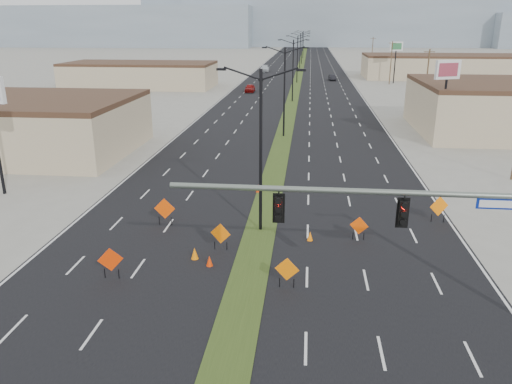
# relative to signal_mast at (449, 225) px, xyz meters

# --- Properties ---
(ground) EXTENTS (600.00, 600.00, 0.00)m
(ground) POSITION_rel_signal_mast_xyz_m (-8.56, -2.00, -4.79)
(ground) COLOR gray
(ground) RESTS_ON ground
(road_surface) EXTENTS (25.00, 400.00, 0.02)m
(road_surface) POSITION_rel_signal_mast_xyz_m (-8.56, 98.00, -4.79)
(road_surface) COLOR black
(road_surface) RESTS_ON ground
(median_strip) EXTENTS (2.00, 400.00, 0.04)m
(median_strip) POSITION_rel_signal_mast_xyz_m (-8.56, 98.00, -4.79)
(median_strip) COLOR #2E4217
(median_strip) RESTS_ON ground
(building_sw_far) EXTENTS (30.00, 14.00, 4.50)m
(building_sw_far) POSITION_rel_signal_mast_xyz_m (-40.56, 83.00, -2.54)
(building_sw_far) COLOR tan
(building_sw_far) RESTS_ON ground
(building_se_far) EXTENTS (44.00, 16.00, 5.00)m
(building_se_far) POSITION_rel_signal_mast_xyz_m (29.44, 108.00, -2.29)
(building_se_far) COLOR tan
(building_se_far) RESTS_ON ground
(mesa_west) EXTENTS (180.00, 50.00, 22.00)m
(mesa_west) POSITION_rel_signal_mast_xyz_m (-128.56, 278.00, 6.21)
(mesa_west) COLOR gray
(mesa_west) RESTS_ON ground
(mesa_center) EXTENTS (220.00, 50.00, 28.00)m
(mesa_center) POSITION_rel_signal_mast_xyz_m (31.44, 298.00, 9.21)
(mesa_center) COLOR gray
(mesa_center) RESTS_ON ground
(mesa_backdrop) EXTENTS (140.00, 50.00, 32.00)m
(mesa_backdrop) POSITION_rel_signal_mast_xyz_m (-38.56, 318.00, 11.21)
(mesa_backdrop) COLOR gray
(mesa_backdrop) RESTS_ON ground
(signal_mast) EXTENTS (16.30, 0.60, 8.00)m
(signal_mast) POSITION_rel_signal_mast_xyz_m (0.00, 0.00, 0.00)
(signal_mast) COLOR slate
(signal_mast) RESTS_ON ground
(streetlight_0) EXTENTS (5.15, 0.24, 10.02)m
(streetlight_0) POSITION_rel_signal_mast_xyz_m (-8.56, 10.00, 0.63)
(streetlight_0) COLOR black
(streetlight_0) RESTS_ON ground
(streetlight_1) EXTENTS (5.15, 0.24, 10.02)m
(streetlight_1) POSITION_rel_signal_mast_xyz_m (-8.56, 38.00, 0.63)
(streetlight_1) COLOR black
(streetlight_1) RESTS_ON ground
(streetlight_2) EXTENTS (5.15, 0.24, 10.02)m
(streetlight_2) POSITION_rel_signal_mast_xyz_m (-8.56, 66.00, 0.63)
(streetlight_2) COLOR black
(streetlight_2) RESTS_ON ground
(streetlight_3) EXTENTS (5.15, 0.24, 10.02)m
(streetlight_3) POSITION_rel_signal_mast_xyz_m (-8.56, 94.00, 0.63)
(streetlight_3) COLOR black
(streetlight_3) RESTS_ON ground
(streetlight_4) EXTENTS (5.15, 0.24, 10.02)m
(streetlight_4) POSITION_rel_signal_mast_xyz_m (-8.56, 122.00, 0.63)
(streetlight_4) COLOR black
(streetlight_4) RESTS_ON ground
(streetlight_5) EXTENTS (5.15, 0.24, 10.02)m
(streetlight_5) POSITION_rel_signal_mast_xyz_m (-8.56, 150.00, 0.63)
(streetlight_5) COLOR black
(streetlight_5) RESTS_ON ground
(streetlight_6) EXTENTS (5.15, 0.24, 10.02)m
(streetlight_6) POSITION_rel_signal_mast_xyz_m (-8.56, 178.00, 0.63)
(streetlight_6) COLOR black
(streetlight_6) RESTS_ON ground
(utility_pole_1) EXTENTS (1.60, 0.20, 9.00)m
(utility_pole_1) POSITION_rel_signal_mast_xyz_m (11.44, 58.00, -0.12)
(utility_pole_1) COLOR #4C3823
(utility_pole_1) RESTS_ON ground
(utility_pole_2) EXTENTS (1.60, 0.20, 9.00)m
(utility_pole_2) POSITION_rel_signal_mast_xyz_m (11.44, 93.00, -0.12)
(utility_pole_2) COLOR #4C3823
(utility_pole_2) RESTS_ON ground
(utility_pole_3) EXTENTS (1.60, 0.20, 9.00)m
(utility_pole_3) POSITION_rel_signal_mast_xyz_m (11.44, 128.00, -0.12)
(utility_pole_3) COLOR #4C3823
(utility_pole_3) RESTS_ON ground
(car_left) EXTENTS (1.79, 4.36, 1.48)m
(car_left) POSITION_rel_signal_mast_xyz_m (-17.07, 77.06, -4.05)
(car_left) COLOR maroon
(car_left) RESTS_ON ground
(car_mid) EXTENTS (1.75, 4.07, 1.30)m
(car_mid) POSITION_rel_signal_mast_xyz_m (-0.52, 99.82, -4.14)
(car_mid) COLOR black
(car_mid) RESTS_ON ground
(car_far) EXTENTS (2.57, 5.74, 1.64)m
(car_far) POSITION_rel_signal_mast_xyz_m (-18.09, 120.35, -3.97)
(car_far) COLOR silver
(car_far) RESTS_ON ground
(construction_sign_0) EXTENTS (1.21, 0.48, 1.70)m
(construction_sign_0) POSITION_rel_signal_mast_xyz_m (-15.55, 2.85, -3.79)
(construction_sign_0) COLOR red
(construction_sign_0) RESTS_ON ground
(construction_sign_1) EXTENTS (1.38, 0.05, 1.84)m
(construction_sign_1) POSITION_rel_signal_mast_xyz_m (-14.78, 10.13, -3.70)
(construction_sign_1) COLOR #E64404
(construction_sign_1) RESTS_ON ground
(construction_sign_2) EXTENTS (1.20, 0.32, 1.63)m
(construction_sign_2) POSITION_rel_signal_mast_xyz_m (-10.56, 6.82, -3.83)
(construction_sign_2) COLOR orange
(construction_sign_2) RESTS_ON ground
(construction_sign_3) EXTENTS (1.21, 0.20, 1.62)m
(construction_sign_3) POSITION_rel_signal_mast_xyz_m (-6.56, 2.84, -3.84)
(construction_sign_3) COLOR orange
(construction_sign_3) RESTS_ON ground
(construction_sign_4) EXTENTS (1.09, 0.31, 1.48)m
(construction_sign_4) POSITION_rel_signal_mast_xyz_m (-2.50, 9.09, -3.93)
(construction_sign_4) COLOR #F44A05
(construction_sign_4) RESTS_ON ground
(construction_sign_5) EXTENTS (1.28, 0.55, 1.82)m
(construction_sign_5) POSITION_rel_signal_mast_xyz_m (2.94, 12.47, -3.72)
(construction_sign_5) COLOR orange
(construction_sign_5) RESTS_ON ground
(cone_0) EXTENTS (0.54, 0.54, 0.69)m
(cone_0) POSITION_rel_signal_mast_xyz_m (-11.79, 5.47, -4.45)
(cone_0) COLOR orange
(cone_0) RESTS_ON ground
(cone_1) EXTENTS (0.48, 0.48, 0.61)m
(cone_1) POSITION_rel_signal_mast_xyz_m (-10.81, 4.72, -4.49)
(cone_1) COLOR red
(cone_1) RESTS_ON ground
(cone_2) EXTENTS (0.44, 0.44, 0.59)m
(cone_2) POSITION_rel_signal_mast_xyz_m (-5.42, 8.64, -4.50)
(cone_2) COLOR orange
(cone_2) RESTS_ON ground
(cone_3) EXTENTS (0.42, 0.42, 0.66)m
(cone_3) POSITION_rel_signal_mast_xyz_m (-9.43, 17.38, -4.46)
(cone_3) COLOR #F43105
(cone_3) RESTS_ON ground
(pole_sign_east_near) EXTENTS (2.80, 1.50, 8.93)m
(pole_sign_east_near) POSITION_rel_signal_mast_xyz_m (8.44, 35.44, 2.46)
(pole_sign_east_near) COLOR black
(pole_sign_east_near) RESTS_ON ground
(pole_sign_east_far) EXTENTS (2.87, 1.01, 8.80)m
(pole_sign_east_far) POSITION_rel_signal_mast_xyz_m (12.72, 95.61, 2.35)
(pole_sign_east_far) COLOR black
(pole_sign_east_far) RESTS_ON ground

